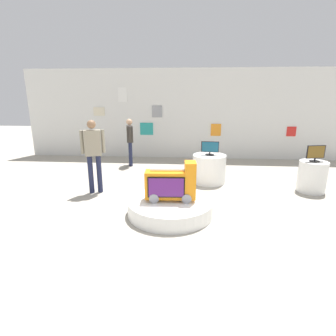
{
  "coord_description": "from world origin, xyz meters",
  "views": [
    {
      "loc": [
        0.06,
        -4.59,
        2.31
      ],
      "look_at": [
        -0.38,
        1.11,
        0.73
      ],
      "focal_mm": 28.34,
      "sensor_mm": 36.0,
      "label": 1
    }
  ],
  "objects": [
    {
      "name": "display_pedestal_left_rear",
      "position": [
        3.11,
        1.87,
        0.38
      ],
      "size": [
        0.66,
        0.66,
        0.76
      ],
      "primitive_type": "cylinder",
      "color": "white",
      "rests_on": "ground"
    },
    {
      "name": "display_pedestal_center_rear",
      "position": [
        0.63,
        2.4,
        0.38
      ],
      "size": [
        0.89,
        0.89,
        0.76
      ],
      "primitive_type": "cylinder",
      "color": "white",
      "rests_on": "ground"
    },
    {
      "name": "tv_on_left_rear",
      "position": [
        3.11,
        1.86,
        0.97
      ],
      "size": [
        0.46,
        0.24,
        0.4
      ],
      "color": "black",
      "rests_on": "display_pedestal_left_rear"
    },
    {
      "name": "main_display_pedestal",
      "position": [
        -0.27,
        0.3,
        0.15
      ],
      "size": [
        1.69,
        1.69,
        0.3
      ],
      "primitive_type": "cylinder",
      "color": "white",
      "rests_on": "ground"
    },
    {
      "name": "back_wall_display",
      "position": [
        -0.0,
        5.31,
        1.62
      ],
      "size": [
        12.06,
        0.13,
        3.23
      ],
      "color": "silver",
      "rests_on": "ground"
    },
    {
      "name": "ground_plane",
      "position": [
        0.0,
        0.0,
        0.0
      ],
      "size": [
        30.0,
        30.0,
        0.0
      ],
      "primitive_type": "plane",
      "color": "#A8A091"
    },
    {
      "name": "shopper_browsing_rear",
      "position": [
        -1.88,
        4.0,
        0.91
      ],
      "size": [
        0.29,
        0.55,
        1.56
      ],
      "color": "#1E233F",
      "rests_on": "ground"
    },
    {
      "name": "novelty_firetruck_tv",
      "position": [
        -0.25,
        0.29,
        0.62
      ],
      "size": [
        1.0,
        0.41,
        0.78
      ],
      "color": "gray",
      "rests_on": "main_display_pedestal"
    },
    {
      "name": "tv_on_center_rear",
      "position": [
        0.63,
        2.39,
        0.95
      ],
      "size": [
        0.47,
        0.24,
        0.37
      ],
      "color": "black",
      "rests_on": "display_pedestal_center_rear"
    },
    {
      "name": "shopper_browsing_near_truck",
      "position": [
        -2.17,
        1.37,
        1.04
      ],
      "size": [
        0.54,
        0.31,
        1.76
      ],
      "color": "#1E233F",
      "rests_on": "ground"
    }
  ]
}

